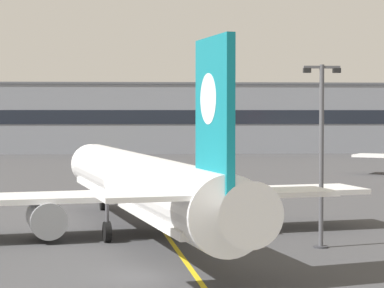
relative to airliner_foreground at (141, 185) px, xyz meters
The scene contains 5 objects.
ground_plane 13.43m from the airliner_foreground, 88.17° to the right, with size 400.00×400.00×0.00m, color #3D3D3F.
taxiway_centreline 17.34m from the airliner_foreground, 88.60° to the left, with size 0.30×180.00×0.01m, color yellow.
airliner_foreground is the anchor object (origin of this frame).
apron_lamp_post 12.24m from the airliner_foreground, 25.78° to the right, with size 2.24×0.90×11.00m.
terminal_building 113.34m from the airliner_foreground, 84.28° to the left, with size 161.89×12.40×14.36m.
Camera 1 is at (-0.44, -39.25, 8.07)m, focal length 74.47 mm.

